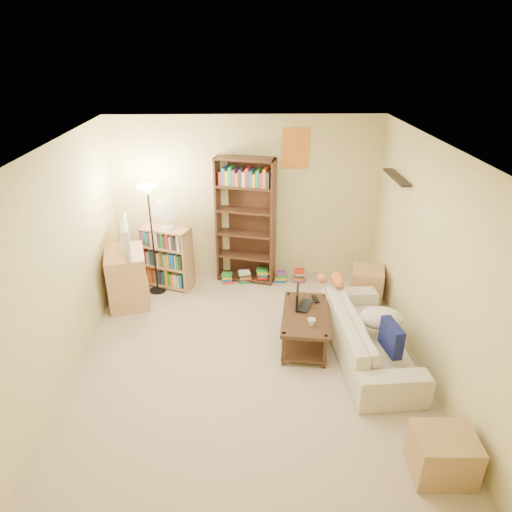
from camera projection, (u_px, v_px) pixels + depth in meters
name	position (u px, v px, depth m)	size (l,w,h in m)	color
room	(248.00, 234.00, 4.70)	(4.50, 4.54, 2.52)	#C4AC93
sofa	(368.00, 335.00, 5.38)	(0.86, 1.98, 0.57)	beige
navy_pillow	(391.00, 337.00, 4.90)	(0.37, 0.11, 0.33)	#12174F
cream_blanket	(381.00, 318.00, 5.35)	(0.52, 0.37, 0.22)	beige
tabby_cat	(335.00, 279.00, 5.88)	(0.45, 0.18, 0.15)	orange
coffee_table	(305.00, 324.00, 5.57)	(0.70, 1.07, 0.45)	#3C2717
laptop	(309.00, 306.00, 5.63)	(0.32, 0.38, 0.03)	black
laptop_screen	(297.00, 297.00, 5.60)	(0.01, 0.33, 0.22)	white
mug	(312.00, 322.00, 5.26)	(0.10, 0.10, 0.09)	white
tv_remote	(315.00, 299.00, 5.79)	(0.06, 0.18, 0.02)	black
tv_stand	(127.00, 277.00, 6.45)	(0.53, 0.74, 0.79)	tan
television	(122.00, 237.00, 6.18)	(0.28, 0.77, 0.44)	black
tall_bookshelf	(246.00, 219.00, 6.80)	(0.92, 0.51, 1.94)	#49291C
short_bookshelf	(167.00, 257.00, 6.84)	(0.80, 0.55, 0.96)	tan
desk_fan	(166.00, 214.00, 6.50)	(0.34, 0.19, 0.45)	white
floor_lamp	(149.00, 209.00, 6.34)	(0.28, 0.28, 1.64)	black
side_table	(367.00, 285.00, 6.55)	(0.44, 0.44, 0.50)	tan
end_cabinet	(443.00, 455.00, 3.91)	(0.51, 0.43, 0.43)	tan
book_stacks	(264.00, 276.00, 7.12)	(1.31, 0.14, 0.22)	red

